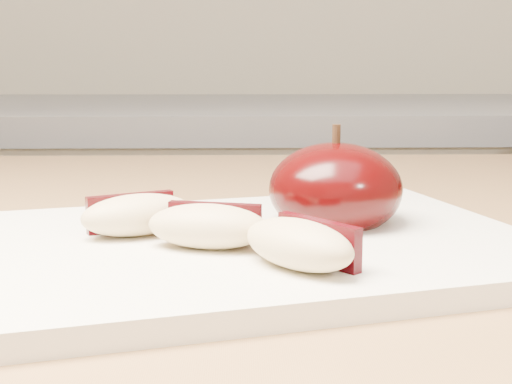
{
  "coord_description": "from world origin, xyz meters",
  "views": [
    {
      "loc": [
        0.01,
        -0.01,
        1.01
      ],
      "look_at": [
        0.02,
        0.38,
        0.94
      ],
      "focal_mm": 50.0,
      "sensor_mm": 36.0,
      "label": 1
    }
  ],
  "objects": [
    {
      "name": "back_cabinet",
      "position": [
        0.0,
        1.2,
        0.47
      ],
      "size": [
        2.4,
        0.62,
        0.94
      ],
      "color": "silver",
      "rests_on": "ground"
    },
    {
      "name": "cutting_board",
      "position": [
        0.02,
        0.38,
        0.91
      ],
      "size": [
        0.35,
        0.3,
        0.01
      ],
      "primitive_type": "cube",
      "rotation": [
        0.0,
        0.0,
        0.27
      ],
      "color": "silver",
      "rests_on": "island_counter"
    },
    {
      "name": "apple_half",
      "position": [
        0.07,
        0.41,
        0.93
      ],
      "size": [
        0.08,
        0.08,
        0.07
      ],
      "rotation": [
        0.0,
        0.0,
        0.02
      ],
      "color": "black",
      "rests_on": "cutting_board"
    },
    {
      "name": "apple_wedge_a",
      "position": [
        -0.05,
        0.38,
        0.92
      ],
      "size": [
        0.07,
        0.06,
        0.02
      ],
      "rotation": [
        0.0,
        0.0,
        0.45
      ],
      "color": "#D6BA87",
      "rests_on": "cutting_board"
    },
    {
      "name": "apple_wedge_b",
      "position": [
        -0.0,
        0.36,
        0.92
      ],
      "size": [
        0.07,
        0.05,
        0.02
      ],
      "rotation": [
        0.0,
        0.0,
        -0.24
      ],
      "color": "#D6BA87",
      "rests_on": "cutting_board"
    },
    {
      "name": "apple_wedge_c",
      "position": [
        0.04,
        0.32,
        0.92
      ],
      "size": [
        0.06,
        0.07,
        0.02
      ],
      "rotation": [
        0.0,
        0.0,
        -0.88
      ],
      "color": "#D6BA87",
      "rests_on": "cutting_board"
    }
  ]
}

